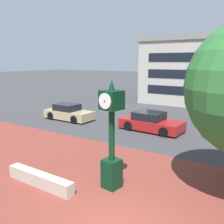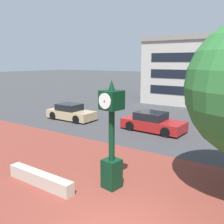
{
  "view_description": "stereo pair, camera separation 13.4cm",
  "coord_description": "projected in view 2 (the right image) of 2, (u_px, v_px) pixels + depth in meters",
  "views": [
    {
      "loc": [
        3.43,
        -5.39,
        4.66
      ],
      "look_at": [
        -1.39,
        2.06,
        2.88
      ],
      "focal_mm": 40.64,
      "sensor_mm": 36.0,
      "label": 1
    },
    {
      "loc": [
        3.54,
        -5.32,
        4.66
      ],
      "look_at": [
        -1.39,
        2.06,
        2.88
      ],
      "focal_mm": 40.64,
      "sensor_mm": 36.0,
      "label": 2
    }
  ],
  "objects": [
    {
      "name": "car_street_distant",
      "position": [
        153.0,
        123.0,
        17.2
      ],
      "size": [
        4.31,
        2.13,
        1.28
      ],
      "rotation": [
        0.0,
        0.0,
        4.66
      ],
      "color": "maroon",
      "rests_on": "ground"
    },
    {
      "name": "plaza_brick_paving",
      "position": [
        131.0,
        210.0,
        8.08
      ],
      "size": [
        44.0,
        10.2,
        0.01
      ],
      "primitive_type": "cube",
      "color": "brown",
      "rests_on": "ground"
    },
    {
      "name": "street_clock",
      "position": [
        112.0,
        139.0,
        9.17
      ],
      "size": [
        0.77,
        0.81,
        4.04
      ],
      "rotation": [
        0.0,
        0.0,
        -0.15
      ],
      "color": "black",
      "rests_on": "ground"
    },
    {
      "name": "planter_wall",
      "position": [
        40.0,
        179.0,
        9.66
      ],
      "size": [
        3.21,
        0.46,
        0.5
      ],
      "primitive_type": "cube",
      "rotation": [
        0.0,
        0.0,
        -0.02
      ],
      "color": "#ADA393",
      "rests_on": "ground"
    },
    {
      "name": "car_street_far",
      "position": [
        71.0,
        113.0,
        20.51
      ],
      "size": [
        4.06,
        1.83,
        1.28
      ],
      "rotation": [
        0.0,
        0.0,
        4.71
      ],
      "color": "tan",
      "rests_on": "ground"
    }
  ]
}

